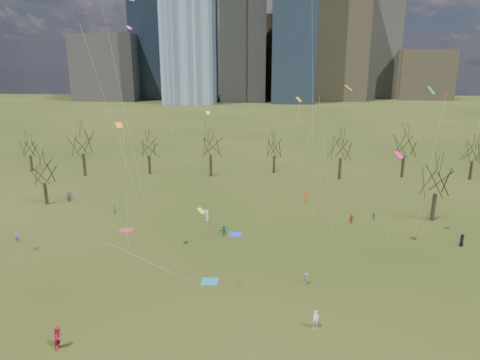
{
  "coord_description": "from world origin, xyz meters",
  "views": [
    {
      "loc": [
        2.63,
        -38.2,
        20.86
      ],
      "look_at": [
        0.0,
        12.0,
        7.0
      ],
      "focal_mm": 32.0,
      "sensor_mm": 36.0,
      "label": 1
    }
  ],
  "objects_px": {
    "blanket_navy": "(235,234)",
    "person_2": "(59,337)",
    "blanket_teal": "(210,281)",
    "person_1": "(316,320)",
    "blanket_crimson": "(126,230)"
  },
  "relations": [
    {
      "from": "person_1",
      "to": "person_2",
      "type": "height_order",
      "value": "person_2"
    },
    {
      "from": "person_1",
      "to": "blanket_navy",
      "type": "bearing_deg",
      "value": 86.92
    },
    {
      "from": "blanket_navy",
      "to": "blanket_crimson",
      "type": "relative_size",
      "value": 1.0
    },
    {
      "from": "blanket_teal",
      "to": "blanket_crimson",
      "type": "height_order",
      "value": "same"
    },
    {
      "from": "blanket_navy",
      "to": "person_1",
      "type": "relative_size",
      "value": 1.02
    },
    {
      "from": "blanket_teal",
      "to": "person_2",
      "type": "distance_m",
      "value": 14.71
    },
    {
      "from": "blanket_navy",
      "to": "person_2",
      "type": "xyz_separation_m",
      "value": [
        -11.83,
        -22.79,
        0.91
      ]
    },
    {
      "from": "blanket_crimson",
      "to": "person_1",
      "type": "height_order",
      "value": "person_1"
    },
    {
      "from": "person_1",
      "to": "person_2",
      "type": "relative_size",
      "value": 0.85
    },
    {
      "from": "blanket_teal",
      "to": "blanket_crimson",
      "type": "bearing_deg",
      "value": 133.98
    },
    {
      "from": "blanket_crimson",
      "to": "person_1",
      "type": "distance_m",
      "value": 29.6
    },
    {
      "from": "blanket_teal",
      "to": "blanket_crimson",
      "type": "xyz_separation_m",
      "value": [
        -12.33,
        12.78,
        0.0
      ]
    },
    {
      "from": "blanket_navy",
      "to": "blanket_crimson",
      "type": "height_order",
      "value": "same"
    },
    {
      "from": "person_1",
      "to": "person_2",
      "type": "bearing_deg",
      "value": 165.17
    },
    {
      "from": "blanket_navy",
      "to": "person_2",
      "type": "height_order",
      "value": "person_2"
    }
  ]
}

